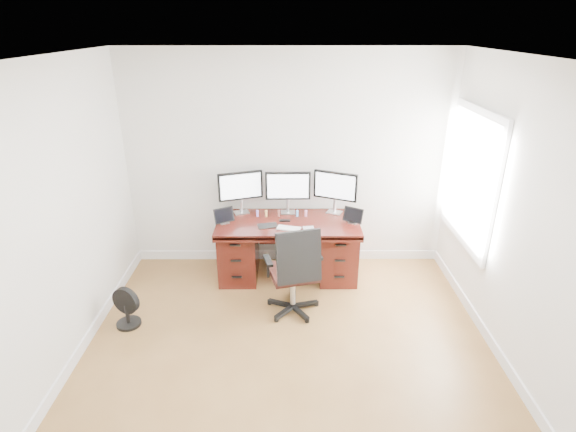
{
  "coord_description": "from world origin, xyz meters",
  "views": [
    {
      "loc": [
        -0.01,
        -3.1,
        2.94
      ],
      "look_at": [
        0.0,
        1.5,
        0.95
      ],
      "focal_mm": 28.0,
      "sensor_mm": 36.0,
      "label": 1
    }
  ],
  "objects_px": {
    "floor_fan": "(126,308)",
    "keyboard": "(289,228)",
    "monitor_center": "(288,187)",
    "desk": "(288,246)",
    "office_chair": "(294,285)"
  },
  "relations": [
    {
      "from": "office_chair",
      "to": "floor_fan",
      "type": "distance_m",
      "value": 1.77
    },
    {
      "from": "floor_fan",
      "to": "office_chair",
      "type": "bearing_deg",
      "value": 28.19
    },
    {
      "from": "floor_fan",
      "to": "monitor_center",
      "type": "xyz_separation_m",
      "value": [
        1.68,
        1.27,
        0.87
      ]
    },
    {
      "from": "office_chair",
      "to": "monitor_center",
      "type": "distance_m",
      "value": 1.28
    },
    {
      "from": "desk",
      "to": "floor_fan",
      "type": "distance_m",
      "value": 1.98
    },
    {
      "from": "keyboard",
      "to": "monitor_center",
      "type": "bearing_deg",
      "value": 105.75
    },
    {
      "from": "floor_fan",
      "to": "desk",
      "type": "bearing_deg",
      "value": 52.36
    },
    {
      "from": "monitor_center",
      "to": "keyboard",
      "type": "xyz_separation_m",
      "value": [
        0.01,
        -0.48,
        -0.33
      ]
    },
    {
      "from": "desk",
      "to": "keyboard",
      "type": "bearing_deg",
      "value": -88.01
    },
    {
      "from": "floor_fan",
      "to": "monitor_center",
      "type": "bearing_deg",
      "value": 57.89
    },
    {
      "from": "monitor_center",
      "to": "office_chair",
      "type": "bearing_deg",
      "value": -87.54
    },
    {
      "from": "desk",
      "to": "office_chair",
      "type": "bearing_deg",
      "value": -85.49
    },
    {
      "from": "floor_fan",
      "to": "keyboard",
      "type": "height_order",
      "value": "keyboard"
    },
    {
      "from": "desk",
      "to": "keyboard",
      "type": "relative_size",
      "value": 6.3
    },
    {
      "from": "monitor_center",
      "to": "keyboard",
      "type": "bearing_deg",
      "value": -90.03
    }
  ]
}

